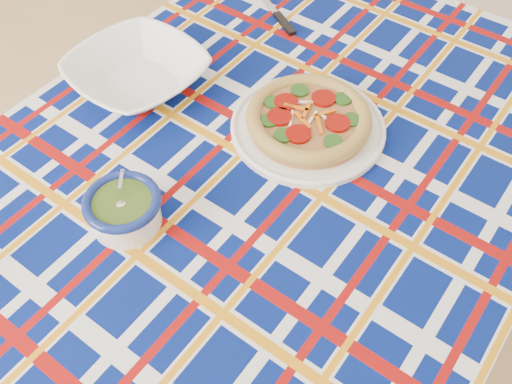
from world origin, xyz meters
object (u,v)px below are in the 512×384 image
dining_table (239,212)px  main_focaccia_plate (309,119)px  serving_bowl (137,73)px  pesto_bowl (124,208)px

dining_table → main_focaccia_plate: 0.23m
dining_table → serving_bowl: bearing=73.9°
main_focaccia_plate → serving_bowl: (-0.23, 0.30, 0.00)m
dining_table → pesto_bowl: size_ratio=13.85×
dining_table → serving_bowl: size_ratio=6.73×
main_focaccia_plate → dining_table: bearing=-164.4°
dining_table → pesto_bowl: bearing=148.6°
main_focaccia_plate → pesto_bowl: 0.39m
serving_bowl → dining_table: bearing=-84.3°
serving_bowl → pesto_bowl: bearing=-117.8°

